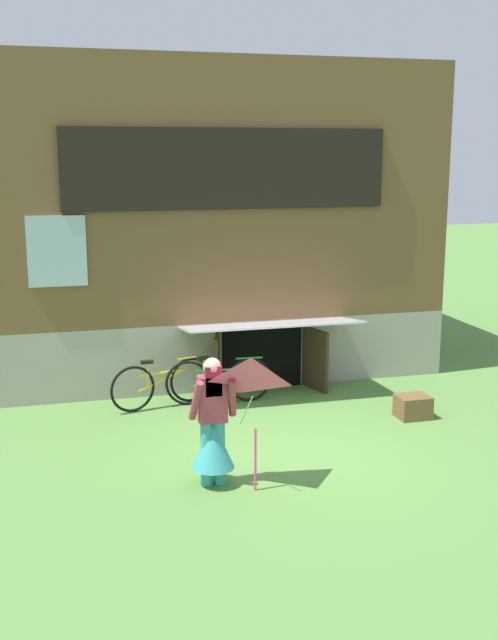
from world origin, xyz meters
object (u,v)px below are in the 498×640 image
kite (251,393)px  bicycle_green (219,380)px  person (213,432)px  wooden_crate (413,407)px  bicycle_yellow (162,383)px

kite → bicycle_green: 3.76m
person → bicycle_green: size_ratio=0.93×
wooden_crate → bicycle_yellow: bearing=157.2°
kite → bicycle_green: kite is taller
kite → wooden_crate: size_ratio=3.34×
bicycle_yellow → wooden_crate: bicycle_yellow is taller
person → kite: kite is taller
kite → bicycle_yellow: kite is taller
bicycle_yellow → wooden_crate: 3.92m
person → wooden_crate: person is taller
person → kite: 0.89m
bicycle_green → person: bearing=-100.2°
bicycle_green → bicycle_yellow: bicycle_yellow is taller
person → bicycle_yellow: (-0.14, 3.13, -0.29)m
kite → bicycle_green: bearing=83.1°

